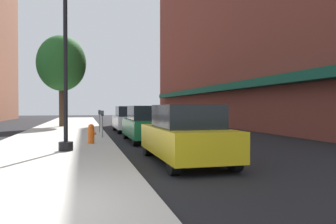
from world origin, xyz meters
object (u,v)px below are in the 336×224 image
at_px(lamppost, 65,60).
at_px(parking_meter_near, 102,120).
at_px(parking_meter_far, 100,118).
at_px(car_green, 147,124).
at_px(car_yellow, 185,135).
at_px(tree_near, 62,64).
at_px(fire_hydrant, 91,134).
at_px(car_white, 129,119).

bearing_deg(lamppost, parking_meter_near, 72.63).
xyz_separation_m(parking_meter_far, car_green, (1.95, -4.50, -0.14)).
xyz_separation_m(car_yellow, car_green, (0.00, 5.95, 0.00)).
bearing_deg(lamppost, car_green, 43.97).
distance_m(tree_near, car_green, 13.16).
bearing_deg(car_green, parking_meter_near, 142.82).
bearing_deg(fire_hydrant, car_white, 71.27).
bearing_deg(parking_meter_far, car_green, -66.58).
bearing_deg(lamppost, fire_hydrant, 67.21).
xyz_separation_m(car_green, car_white, (0.00, 6.27, 0.00)).
bearing_deg(fire_hydrant, car_green, 25.31).
distance_m(lamppost, parking_meter_near, 5.39).
xyz_separation_m(lamppost, parking_meter_near, (1.46, 4.67, -2.25)).
xyz_separation_m(lamppost, car_yellow, (3.41, -2.66, -2.39)).
bearing_deg(car_yellow, car_green, 89.74).
bearing_deg(parking_meter_near, car_white, 68.25).
distance_m(fire_hydrant, parking_meter_near, 2.68).
relative_size(fire_hydrant, car_yellow, 0.18).
xyz_separation_m(lamppost, tree_near, (-1.09, 14.94, 1.76)).
xyz_separation_m(parking_meter_near, tree_near, (-2.55, 10.27, 4.01)).
relative_size(fire_hydrant, car_green, 0.18).
height_order(fire_hydrant, parking_meter_near, parking_meter_near).
height_order(lamppost, fire_hydrant, lamppost).
bearing_deg(car_green, parking_meter_far, 111.53).
bearing_deg(car_green, fire_hydrant, -156.58).
bearing_deg(parking_meter_far, car_yellow, -79.43).
relative_size(lamppost, parking_meter_near, 4.50).
relative_size(tree_near, car_white, 1.63).
xyz_separation_m(tree_near, car_green, (4.50, -11.65, -4.15)).
relative_size(car_yellow, car_white, 1.00).
bearing_deg(parking_meter_near, parking_meter_far, 90.00).
xyz_separation_m(tree_near, car_white, (4.50, -5.38, -4.15)).
distance_m(parking_meter_near, car_yellow, 7.59).
bearing_deg(car_yellow, fire_hydrant, 117.79).
xyz_separation_m(tree_near, car_yellow, (4.50, -17.60, -4.15)).
relative_size(tree_near, car_green, 1.63).
bearing_deg(parking_meter_near, car_yellow, -75.10).
bearing_deg(tree_near, fire_hydrant, -81.29).
distance_m(fire_hydrant, tree_near, 13.74).
height_order(fire_hydrant, tree_near, tree_near).
distance_m(fire_hydrant, car_white, 7.89).
relative_size(fire_hydrant, parking_meter_far, 0.60).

